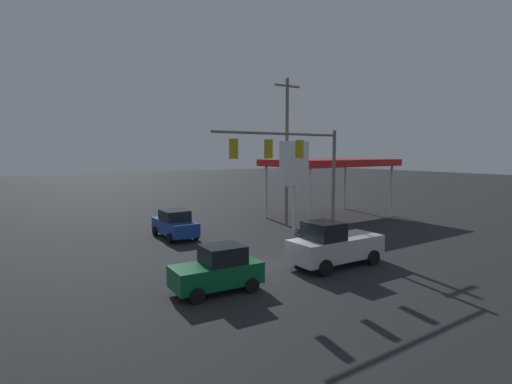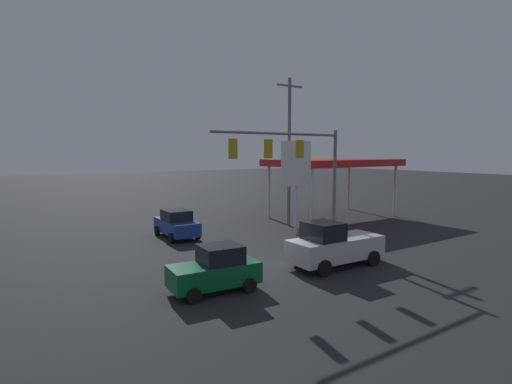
{
  "view_description": "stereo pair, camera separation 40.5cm",
  "coord_description": "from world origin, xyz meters",
  "px_view_note": "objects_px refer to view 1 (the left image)",
  "views": [
    {
      "loc": [
        12.46,
        15.87,
        5.92
      ],
      "look_at": [
        0.0,
        -2.0,
        3.73
      ],
      "focal_mm": 28.0,
      "sensor_mm": 36.0,
      "label": 1
    },
    {
      "loc": [
        12.13,
        16.1,
        5.92
      ],
      "look_at": [
        0.0,
        -2.0,
        3.73
      ],
      "focal_mm": 28.0,
      "sensor_mm": 36.0,
      "label": 2
    }
  ],
  "objects_px": {
    "pickup_parked": "(334,245)",
    "sedan_far": "(175,224)",
    "hatchback_crossing": "(218,270)",
    "fire_hydrant": "(359,248)",
    "price_sign": "(294,168)",
    "utility_pole": "(287,149)",
    "traffic_signal_assembly": "(294,161)"
  },
  "relations": [
    {
      "from": "price_sign",
      "to": "hatchback_crossing",
      "type": "distance_m",
      "value": 13.19
    },
    {
      "from": "utility_pole",
      "to": "pickup_parked",
      "type": "height_order",
      "value": "utility_pole"
    },
    {
      "from": "traffic_signal_assembly",
      "to": "hatchback_crossing",
      "type": "relative_size",
      "value": 2.15
    },
    {
      "from": "traffic_signal_assembly",
      "to": "hatchback_crossing",
      "type": "xyz_separation_m",
      "value": [
        6.34,
        2.54,
        -4.45
      ]
    },
    {
      "from": "price_sign",
      "to": "pickup_parked",
      "type": "relative_size",
      "value": 1.27
    },
    {
      "from": "price_sign",
      "to": "pickup_parked",
      "type": "distance_m",
      "value": 8.97
    },
    {
      "from": "price_sign",
      "to": "fire_hydrant",
      "type": "bearing_deg",
      "value": 83.02
    },
    {
      "from": "traffic_signal_assembly",
      "to": "price_sign",
      "type": "relative_size",
      "value": 1.26
    },
    {
      "from": "sedan_far",
      "to": "traffic_signal_assembly",
      "type": "bearing_deg",
      "value": 23.96
    },
    {
      "from": "utility_pole",
      "to": "hatchback_crossing",
      "type": "relative_size",
      "value": 2.97
    },
    {
      "from": "utility_pole",
      "to": "pickup_parked",
      "type": "relative_size",
      "value": 2.21
    },
    {
      "from": "traffic_signal_assembly",
      "to": "hatchback_crossing",
      "type": "height_order",
      "value": "traffic_signal_assembly"
    },
    {
      "from": "hatchback_crossing",
      "to": "fire_hydrant",
      "type": "height_order",
      "value": "hatchback_crossing"
    },
    {
      "from": "price_sign",
      "to": "pickup_parked",
      "type": "height_order",
      "value": "price_sign"
    },
    {
      "from": "fire_hydrant",
      "to": "pickup_parked",
      "type": "bearing_deg",
      "value": 13.07
    },
    {
      "from": "pickup_parked",
      "to": "sedan_far",
      "type": "xyz_separation_m",
      "value": [
        3.98,
        -11.17,
        -0.16
      ]
    },
    {
      "from": "pickup_parked",
      "to": "price_sign",
      "type": "bearing_deg",
      "value": -113.84
    },
    {
      "from": "utility_pole",
      "to": "fire_hydrant",
      "type": "bearing_deg",
      "value": 75.32
    },
    {
      "from": "hatchback_crossing",
      "to": "price_sign",
      "type": "bearing_deg",
      "value": -140.62
    },
    {
      "from": "sedan_far",
      "to": "fire_hydrant",
      "type": "bearing_deg",
      "value": 33.89
    },
    {
      "from": "fire_hydrant",
      "to": "price_sign",
      "type": "bearing_deg",
      "value": -96.98
    },
    {
      "from": "hatchback_crossing",
      "to": "fire_hydrant",
      "type": "distance_m",
      "value": 9.54
    },
    {
      "from": "traffic_signal_assembly",
      "to": "sedan_far",
      "type": "height_order",
      "value": "traffic_signal_assembly"
    },
    {
      "from": "traffic_signal_assembly",
      "to": "sedan_far",
      "type": "bearing_deg",
      "value": -67.56
    },
    {
      "from": "utility_pole",
      "to": "sedan_far",
      "type": "height_order",
      "value": "utility_pole"
    },
    {
      "from": "price_sign",
      "to": "hatchback_crossing",
      "type": "height_order",
      "value": "price_sign"
    },
    {
      "from": "price_sign",
      "to": "pickup_parked",
      "type": "bearing_deg",
      "value": 64.4
    },
    {
      "from": "utility_pole",
      "to": "fire_hydrant",
      "type": "xyz_separation_m",
      "value": [
        2.54,
        9.68,
        -5.68
      ]
    },
    {
      "from": "utility_pole",
      "to": "hatchback_crossing",
      "type": "xyz_separation_m",
      "value": [
        12.05,
        10.17,
        -5.17
      ]
    },
    {
      "from": "utility_pole",
      "to": "sedan_far",
      "type": "relative_size",
      "value": 2.62
    },
    {
      "from": "hatchback_crossing",
      "to": "traffic_signal_assembly",
      "type": "bearing_deg",
      "value": -153.78
    },
    {
      "from": "sedan_far",
      "to": "hatchback_crossing",
      "type": "bearing_deg",
      "value": -12.84
    }
  ]
}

